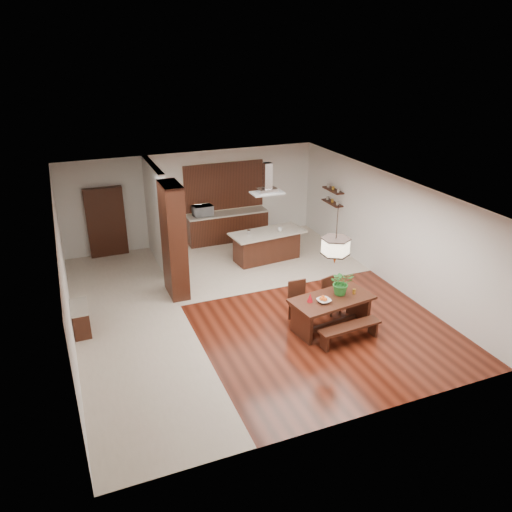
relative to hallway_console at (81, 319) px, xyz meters
name	(u,v)px	position (x,y,z in m)	size (l,w,h in m)	color
room_shell	(244,226)	(3.81, -0.20, 1.75)	(9.00, 9.04, 2.92)	#3B130A
tile_hallway	(132,326)	(1.06, -0.20, -0.31)	(2.50, 9.00, 0.01)	beige
tile_kitchen	(254,259)	(5.06, 2.30, -0.31)	(5.50, 4.00, 0.01)	beige
soffit_band	(244,191)	(3.81, -0.20, 2.57)	(8.00, 9.00, 0.02)	#39190E
partition_pier	(174,241)	(2.41, 1.00, 1.14)	(0.45, 1.00, 2.90)	black
partition_stub	(156,215)	(2.41, 3.10, 1.14)	(0.18, 2.40, 2.90)	silver
hallway_console	(81,319)	(0.00, 0.00, 0.00)	(0.37, 0.88, 0.63)	black
hallway_doorway	(106,222)	(1.11, 4.20, 0.74)	(1.10, 0.20, 2.10)	black
rear_counter	(227,227)	(4.81, 4.00, 0.16)	(2.60, 0.62, 0.95)	black
kitchen_window	(224,186)	(4.81, 4.26, 1.44)	(2.60, 0.08, 1.50)	#A67631
shelf_lower	(332,203)	(7.68, 2.40, 1.08)	(0.26, 0.90, 0.04)	black
shelf_upper	(333,190)	(7.68, 2.40, 1.49)	(0.26, 0.90, 0.04)	black
dining_table	(331,306)	(5.22, -1.94, 0.25)	(1.94, 1.16, 0.76)	black
dining_bench	(349,334)	(5.31, -2.60, -0.11)	(1.45, 0.32, 0.41)	black
dining_chair_left	(300,303)	(4.69, -1.45, 0.18)	(0.43, 0.43, 0.98)	black
dining_chair_right	(332,296)	(5.60, -1.33, 0.12)	(0.38, 0.38, 0.86)	black
pendant_lantern	(336,235)	(5.22, -1.94, 1.93)	(0.64, 0.64, 1.31)	beige
foliage_plant	(341,282)	(5.49, -1.85, 0.74)	(0.52, 0.45, 0.58)	#257127
fruit_bowl	(324,301)	(4.95, -2.05, 0.48)	(0.29, 0.29, 0.07)	beige
napkin_cone	(310,298)	(4.68, -1.92, 0.55)	(0.13, 0.13, 0.20)	#A70B15
gold_ornament	(354,291)	(5.78, -1.95, 0.50)	(0.08, 0.08, 0.11)	gold
kitchen_island	(267,245)	(5.38, 2.10, 0.14)	(2.24, 1.14, 0.89)	black
range_hood	(267,178)	(5.38, 2.10, 2.15)	(0.90, 0.55, 0.87)	silver
island_cup	(280,229)	(5.74, 1.99, 0.63)	(0.14, 0.14, 0.11)	silver
microwave	(203,211)	(4.01, 3.99, 0.80)	(0.60, 0.40, 0.33)	#ACAFB3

